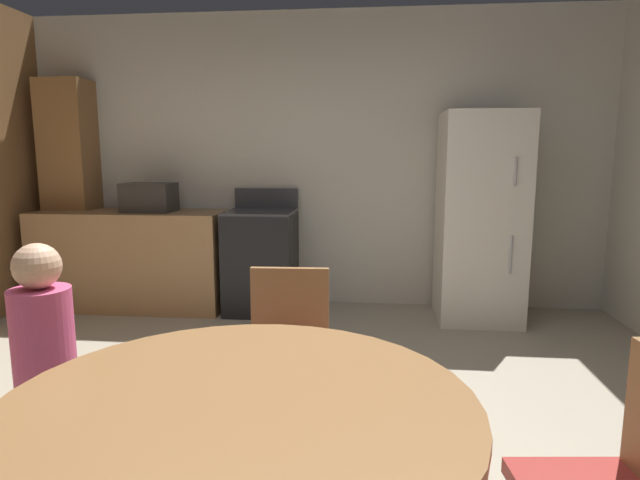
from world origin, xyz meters
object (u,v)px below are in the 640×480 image
object	(u,v)px
oven_range	(261,260)
person_child	(47,376)
microwave	(149,197)
dining_table	(239,454)
refrigerator	(480,218)
chair_north	(287,349)

from	to	relation	value
oven_range	person_child	distance (m)	2.83
microwave	dining_table	distance (m)	3.72
microwave	person_child	size ratio (longest dim) A/B	0.40
oven_range	dining_table	distance (m)	3.37
microwave	dining_table	xyz separation A→B (m)	(1.67, -3.30, -0.42)
dining_table	person_child	xyz separation A→B (m)	(-0.87, 0.48, -0.03)
oven_range	refrigerator	xyz separation A→B (m)	(1.90, -0.05, 0.41)
microwave	person_child	bearing A→B (deg)	-74.08
refrigerator	microwave	world-z (taller)	refrigerator
chair_north	oven_range	bearing A→B (deg)	-167.15
refrigerator	chair_north	world-z (taller)	refrigerator
oven_range	refrigerator	size ratio (longest dim) A/B	0.62
refrigerator	person_child	distance (m)	3.50
refrigerator	person_child	bearing A→B (deg)	-127.54
oven_range	person_child	bearing A→B (deg)	-94.48
dining_table	person_child	bearing A→B (deg)	150.95
dining_table	person_child	distance (m)	0.99
refrigerator	oven_range	bearing A→B (deg)	178.38
oven_range	microwave	xyz separation A→B (m)	(-1.02, -0.00, 0.56)
oven_range	person_child	world-z (taller)	oven_range
oven_range	person_child	size ratio (longest dim) A/B	1.01
dining_table	chair_north	xyz separation A→B (m)	(-0.04, 1.05, -0.11)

